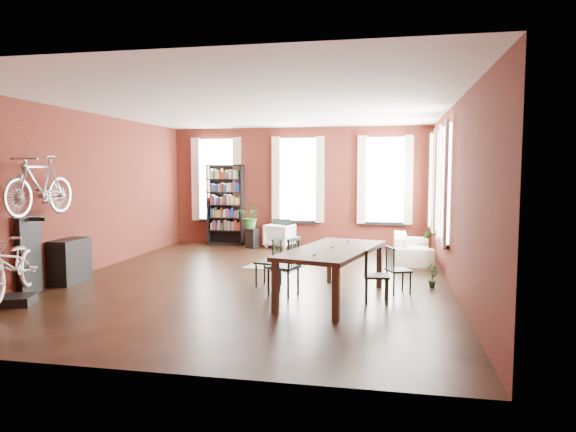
% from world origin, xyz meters
% --- Properties ---
extents(room, '(9.00, 9.04, 3.22)m').
position_xyz_m(room, '(0.25, 0.62, 2.14)').
color(room, black).
rests_on(room, ground).
extents(dining_table, '(1.64, 2.59, 0.82)m').
position_xyz_m(dining_table, '(1.55, -1.19, 0.41)').
color(dining_table, '#4A3A2C').
rests_on(dining_table, ground).
extents(dining_chair_a, '(0.55, 0.55, 0.96)m').
position_xyz_m(dining_chair_a, '(0.73, -1.08, 0.48)').
color(dining_chair_a, '#1B3D3D').
rests_on(dining_chair_a, ground).
extents(dining_chair_b, '(0.48, 0.48, 0.86)m').
position_xyz_m(dining_chair_b, '(0.33, -0.47, 0.43)').
color(dining_chair_b, black).
rests_on(dining_chair_b, ground).
extents(dining_chair_c, '(0.42, 0.42, 0.83)m').
position_xyz_m(dining_chair_c, '(2.24, -1.23, 0.42)').
color(dining_chair_c, black).
rests_on(dining_chair_c, ground).
extents(dining_chair_d, '(0.47, 0.47, 0.78)m').
position_xyz_m(dining_chair_d, '(2.58, -0.57, 0.39)').
color(dining_chair_d, '#1B3A3C').
rests_on(dining_chair_d, ground).
extents(bookshelf, '(1.00, 0.32, 2.20)m').
position_xyz_m(bookshelf, '(-2.00, 4.30, 1.10)').
color(bookshelf, black).
rests_on(bookshelf, ground).
extents(white_armchair, '(0.80, 0.77, 0.69)m').
position_xyz_m(white_armchair, '(-0.43, 4.10, 0.34)').
color(white_armchair, white).
rests_on(white_armchair, ground).
extents(cream_sofa, '(0.61, 2.08, 0.81)m').
position_xyz_m(cream_sofa, '(2.95, 2.60, 0.41)').
color(cream_sofa, beige).
rests_on(cream_sofa, ground).
extents(striped_rug, '(1.47, 2.00, 0.01)m').
position_xyz_m(striped_rug, '(0.13, 1.80, 0.01)').
color(striped_rug, black).
rests_on(striped_rug, ground).
extents(bike_trainer, '(0.61, 0.61, 0.14)m').
position_xyz_m(bike_trainer, '(-3.14, -2.46, 0.07)').
color(bike_trainer, black).
rests_on(bike_trainer, ground).
extents(bike_wall_rack, '(0.16, 0.60, 1.30)m').
position_xyz_m(bike_wall_rack, '(-3.40, -1.80, 0.65)').
color(bike_wall_rack, black).
rests_on(bike_wall_rack, ground).
extents(console_table, '(0.40, 0.80, 0.80)m').
position_xyz_m(console_table, '(-3.28, -0.90, 0.40)').
color(console_table, black).
rests_on(console_table, ground).
extents(plant_stand, '(0.34, 0.34, 0.52)m').
position_xyz_m(plant_stand, '(-1.11, 3.80, 0.26)').
color(plant_stand, black).
rests_on(plant_stand, ground).
extents(plant_by_sofa, '(0.47, 0.68, 0.28)m').
position_xyz_m(plant_by_sofa, '(3.28, 3.48, 0.14)').
color(plant_by_sofa, '#2B6026').
rests_on(plant_by_sofa, ground).
extents(plant_small, '(0.48, 0.47, 0.16)m').
position_xyz_m(plant_small, '(3.17, -0.04, 0.08)').
color(plant_small, '#255020').
rests_on(plant_small, ground).
extents(bicycle_floor, '(0.92, 1.13, 1.86)m').
position_xyz_m(bicycle_floor, '(-3.17, -2.47, 1.07)').
color(bicycle_floor, white).
rests_on(bicycle_floor, bike_trainer).
extents(bicycle_hung, '(0.47, 1.00, 1.66)m').
position_xyz_m(bicycle_hung, '(-3.15, -1.80, 2.13)').
color(bicycle_hung, '#A5A8AD').
rests_on(bicycle_hung, bike_wall_rack).
extents(plant_on_stand, '(0.75, 0.79, 0.50)m').
position_xyz_m(plant_on_stand, '(-1.14, 3.76, 0.77)').
color(plant_on_stand, '#286127').
rests_on(plant_on_stand, plant_stand).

